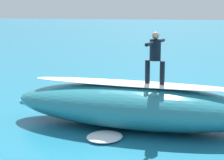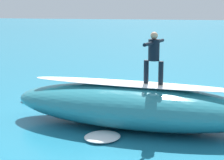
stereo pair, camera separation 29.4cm
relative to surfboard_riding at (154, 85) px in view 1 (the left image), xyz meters
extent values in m
plane|color=teal|center=(0.75, -1.88, -1.32)|extent=(120.00, 120.00, 0.00)
ellipsoid|color=teal|center=(0.57, -0.10, -0.68)|extent=(7.93, 3.75, 1.28)
ellipsoid|color=white|center=(0.57, -0.10, 0.00)|extent=(6.53, 1.96, 0.08)
ellipsoid|color=#EAE5C6|center=(0.00, 0.00, 0.00)|extent=(2.21, 1.13, 0.09)
cylinder|color=black|center=(0.22, -0.07, 0.38)|extent=(0.15, 0.15, 0.68)
cylinder|color=black|center=(-0.22, 0.07, 0.38)|extent=(0.15, 0.15, 0.68)
cylinder|color=black|center=(0.00, 0.00, 1.03)|extent=(0.41, 0.41, 0.62)
sphere|color=tan|center=(0.00, 0.00, 1.45)|extent=(0.21, 0.21, 0.21)
cylinder|color=black|center=(0.14, 0.42, 1.25)|extent=(0.27, 0.55, 0.10)
cylinder|color=black|center=(-0.14, -0.42, 1.25)|extent=(0.27, 0.55, 0.10)
ellipsoid|color=silver|center=(2.97, -3.40, -1.28)|extent=(1.89, 1.66, 0.08)
cylinder|color=black|center=(2.97, -3.40, -1.10)|extent=(0.77, 0.69, 0.27)
sphere|color=tan|center=(3.34, -3.70, -1.04)|extent=(0.19, 0.19, 0.19)
cylinder|color=black|center=(2.37, -3.03, -1.17)|extent=(0.58, 0.49, 0.12)
cylinder|color=black|center=(2.46, -2.90, -1.17)|extent=(0.58, 0.49, 0.12)
ellipsoid|color=white|center=(4.68, -2.67, -1.23)|extent=(1.06, 1.19, 0.17)
ellipsoid|color=white|center=(-0.29, -1.86, -1.25)|extent=(1.15, 1.30, 0.14)
ellipsoid|color=white|center=(1.31, 1.13, -1.26)|extent=(1.32, 1.38, 0.13)
camera|label=1|loc=(-0.32, 11.65, 2.50)|focal=65.14mm
camera|label=2|loc=(-0.61, 11.61, 2.50)|focal=65.14mm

